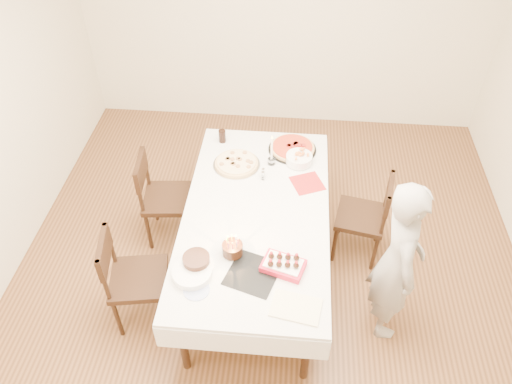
# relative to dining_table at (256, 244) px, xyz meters

# --- Properties ---
(floor) EXTENTS (5.00, 5.00, 0.00)m
(floor) POSITION_rel_dining_table_xyz_m (0.12, -0.09, -0.38)
(floor) COLOR #4E301B
(floor) RESTS_ON ground
(wall_back) EXTENTS (4.50, 0.04, 2.70)m
(wall_back) POSITION_rel_dining_table_xyz_m (0.12, 2.41, 0.98)
(wall_back) COLOR beige
(wall_back) RESTS_ON floor
(dining_table) EXTENTS (1.47, 2.30, 0.75)m
(dining_table) POSITION_rel_dining_table_xyz_m (0.00, 0.00, 0.00)
(dining_table) COLOR silver
(dining_table) RESTS_ON floor
(chair_right_savory) EXTENTS (0.53, 0.53, 0.88)m
(chair_right_savory) POSITION_rel_dining_table_xyz_m (0.88, 0.33, 0.06)
(chair_right_savory) COLOR black
(chair_right_savory) RESTS_ON floor
(chair_left_savory) EXTENTS (0.51, 0.51, 0.91)m
(chair_left_savory) POSITION_rel_dining_table_xyz_m (-0.83, 0.39, 0.08)
(chair_left_savory) COLOR black
(chair_left_savory) RESTS_ON floor
(chair_left_dessert) EXTENTS (0.54, 0.54, 0.91)m
(chair_left_dessert) POSITION_rel_dining_table_xyz_m (-0.86, -0.51, 0.08)
(chair_left_dessert) COLOR black
(chair_left_dessert) RESTS_ON floor
(person) EXTENTS (0.38, 0.55, 1.47)m
(person) POSITION_rel_dining_table_xyz_m (1.06, -0.39, 0.36)
(person) COLOR #A4A09B
(person) RESTS_ON floor
(pizza_white) EXTENTS (0.53, 0.53, 0.04)m
(pizza_white) POSITION_rel_dining_table_xyz_m (-0.22, 0.56, 0.40)
(pizza_white) COLOR beige
(pizza_white) RESTS_ON dining_table
(pizza_pepperoni) EXTENTS (0.54, 0.54, 0.04)m
(pizza_pepperoni) POSITION_rel_dining_table_xyz_m (0.26, 0.82, 0.40)
(pizza_pepperoni) COLOR red
(pizza_pepperoni) RESTS_ON dining_table
(red_placemat) EXTENTS (0.32, 0.32, 0.01)m
(red_placemat) POSITION_rel_dining_table_xyz_m (0.40, 0.38, 0.38)
(red_placemat) COLOR #B21E1E
(red_placemat) RESTS_ON dining_table
(pasta_bowl) EXTENTS (0.27, 0.27, 0.07)m
(pasta_bowl) POSITION_rel_dining_table_xyz_m (0.32, 0.64, 0.42)
(pasta_bowl) COLOR white
(pasta_bowl) RESTS_ON dining_table
(taper_candle) EXTENTS (0.07, 0.07, 0.31)m
(taper_candle) POSITION_rel_dining_table_xyz_m (0.08, 0.61, 0.53)
(taper_candle) COLOR white
(taper_candle) RESTS_ON dining_table
(shaker_pair) EXTENTS (0.08, 0.08, 0.08)m
(shaker_pair) POSITION_rel_dining_table_xyz_m (0.02, 0.39, 0.42)
(shaker_pair) COLOR white
(shaker_pair) RESTS_ON dining_table
(cola_glass) EXTENTS (0.08, 0.08, 0.12)m
(cola_glass) POSITION_rel_dining_table_xyz_m (-0.39, 0.89, 0.44)
(cola_glass) COLOR black
(cola_glass) RESTS_ON dining_table
(layer_cake) EXTENTS (0.29, 0.29, 0.10)m
(layer_cake) POSITION_rel_dining_table_xyz_m (-0.37, -0.57, 0.42)
(layer_cake) COLOR #371A0D
(layer_cake) RESTS_ON dining_table
(cake_board) EXTENTS (0.43, 0.43, 0.01)m
(cake_board) POSITION_rel_dining_table_xyz_m (0.03, -0.60, 0.38)
(cake_board) COLOR black
(cake_board) RESTS_ON dining_table
(birthday_cake) EXTENTS (0.17, 0.17, 0.15)m
(birthday_cake) POSITION_rel_dining_table_xyz_m (-0.13, -0.43, 0.46)
(birthday_cake) COLOR #3C1E10
(birthday_cake) RESTS_ON dining_table
(strawberry_box) EXTENTS (0.34, 0.27, 0.07)m
(strawberry_box) POSITION_rel_dining_table_xyz_m (0.24, -0.53, 0.41)
(strawberry_box) COLOR red
(strawberry_box) RESTS_ON dining_table
(box_lid) EXTENTS (0.36, 0.27, 0.03)m
(box_lid) POSITION_rel_dining_table_xyz_m (0.34, -0.86, 0.38)
(box_lid) COLOR beige
(box_lid) RESTS_ON dining_table
(plate_stack) EXTENTS (0.35, 0.35, 0.06)m
(plate_stack) POSITION_rel_dining_table_xyz_m (-0.39, -0.66, 0.40)
(plate_stack) COLOR white
(plate_stack) RESTS_ON dining_table
(china_plate) EXTENTS (0.20, 0.20, 0.01)m
(china_plate) POSITION_rel_dining_table_xyz_m (-0.34, -0.78, 0.38)
(china_plate) COLOR white
(china_plate) RESTS_ON dining_table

